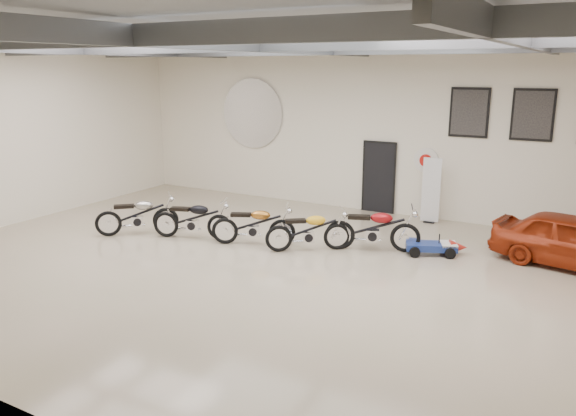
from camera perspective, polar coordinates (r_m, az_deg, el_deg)
The scene contains 18 objects.
floor at distance 12.44m, azimuth -2.70°, elevation -6.10°, with size 16.00×12.00×0.01m, color tan.
ceiling at distance 11.70m, azimuth -3.00°, elevation 17.54°, with size 16.00×12.00×0.01m, color slate.
back_wall at distance 17.16m, azimuth 7.88°, elevation 7.98°, with size 16.00×0.02×5.00m, color white.
left_wall at distance 17.39m, azimuth -26.02°, elevation 6.77°, with size 0.02×12.00×5.00m, color white.
ceiling_beams at distance 11.69m, azimuth -2.98°, elevation 16.32°, with size 15.80×11.80×0.32m, color #54585C, non-canonical shape.
door at distance 17.16m, azimuth 9.22°, elevation 3.03°, with size 0.92×0.08×2.10m, color black.
logo_plaque at distance 18.90m, azimuth -3.66°, elevation 9.55°, with size 2.30×0.06×1.16m, color silver, non-canonical shape.
poster_left at distance 16.23m, azimuth 17.94°, elevation 9.22°, with size 1.05×0.08×1.35m, color black, non-canonical shape.
poster_mid at distance 15.99m, azimuth 23.61°, elevation 8.67°, with size 1.05×0.08×1.35m, color black, non-canonical shape.
oil_sign at distance 16.63m, azimuth 13.85°, elevation 4.73°, with size 0.72×0.10×0.72m, color white, non-canonical shape.
banner_stand at distance 16.26m, azimuth 14.33°, elevation 1.74°, with size 0.51×0.20×1.87m, color white, non-canonical shape.
motorcycle_silver at distance 15.24m, azimuth -15.10°, elevation -0.63°, with size 2.09×0.65×1.09m, color silver, non-canonical shape.
motorcycle_black at distance 14.57m, azimuth -9.69°, elevation -1.04°, with size 2.07×0.64×1.08m, color silver, non-canonical shape.
motorcycle_gold at distance 13.90m, azimuth -3.55°, elevation -1.63°, with size 2.05×0.63×1.06m, color silver, non-canonical shape.
motorcycle_yellow at distance 13.42m, azimuth 2.06°, elevation -2.22°, with size 2.02×0.63×1.05m, color silver, non-canonical shape.
motorcycle_red at distance 13.55m, azimuth 8.60°, elevation -1.99°, with size 2.21×0.68×1.15m, color silver, non-canonical shape.
go_kart at distance 13.67m, azimuth 14.86°, elevation -3.55°, with size 1.43×0.64×0.52m, color navy, non-canonical shape.
vintage_car at distance 13.81m, azimuth 27.23°, elevation -3.02°, with size 3.52×1.42×1.20m, color maroon.
Camera 1 is at (6.17, -9.91, 4.30)m, focal length 35.00 mm.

